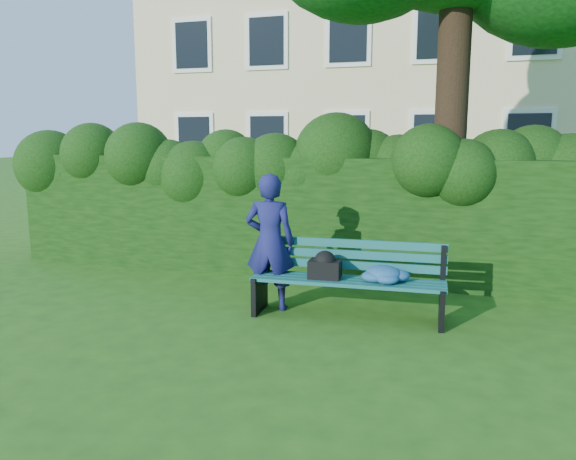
% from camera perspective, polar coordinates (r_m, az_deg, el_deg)
% --- Properties ---
extents(ground, '(80.00, 80.00, 0.00)m').
position_cam_1_polar(ground, '(6.69, -1.56, -8.88)').
color(ground, '#275217').
rests_on(ground, ground).
extents(apartment_building, '(16.00, 8.08, 12.00)m').
position_cam_1_polar(apartment_building, '(20.46, 12.10, 20.36)').
color(apartment_building, beige).
rests_on(apartment_building, ground).
extents(hedge, '(10.00, 1.00, 1.80)m').
position_cam_1_polar(hedge, '(8.54, 3.23, 1.38)').
color(hedge, black).
rests_on(hedge, ground).
extents(park_bench, '(2.26, 0.67, 0.89)m').
position_cam_1_polar(park_bench, '(6.60, 6.64, -4.68)').
color(park_bench, '#0E4346').
rests_on(park_bench, ground).
extents(man_reading, '(0.65, 0.46, 1.67)m').
position_cam_1_polar(man_reading, '(6.83, -1.86, -1.23)').
color(man_reading, '#181954').
rests_on(man_reading, ground).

